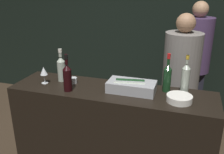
{
  "coord_description": "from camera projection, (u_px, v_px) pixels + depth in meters",
  "views": [
    {
      "loc": [
        0.65,
        -1.75,
        1.99
      ],
      "look_at": [
        0.0,
        0.28,
        1.19
      ],
      "focal_mm": 40.0,
      "sensor_mm": 36.0,
      "label": 1
    }
  ],
  "objects": [
    {
      "name": "red_wine_bottle_burgundy",
      "position": [
        167.0,
        77.0,
        2.23
      ],
      "size": [
        0.07,
        0.07,
        0.35
      ],
      "color": "#143319",
      "rests_on": "bar_counter"
    },
    {
      "name": "wine_glass",
      "position": [
        44.0,
        71.0,
        2.41
      ],
      "size": [
        0.07,
        0.07,
        0.17
      ],
      "color": "silver",
      "rests_on": "bar_counter"
    },
    {
      "name": "red_wine_bottle_black_foil",
      "position": [
        67.0,
        76.0,
        2.24
      ],
      "size": [
        0.08,
        0.08,
        0.34
      ],
      "color": "black",
      "rests_on": "bar_counter"
    },
    {
      "name": "ice_bin_with_bottles",
      "position": [
        131.0,
        86.0,
        2.25
      ],
      "size": [
        0.43,
        0.22,
        0.11
      ],
      "color": "#9EA0A5",
      "rests_on": "bar_counter"
    },
    {
      "name": "rose_wine_bottle",
      "position": [
        185.0,
        78.0,
        2.16
      ],
      "size": [
        0.07,
        0.07,
        0.36
      ],
      "color": "#9EA899",
      "rests_on": "bar_counter"
    },
    {
      "name": "bar_counter",
      "position": [
        111.0,
        139.0,
        2.48
      ],
      "size": [
        1.9,
        0.51,
        1.07
      ],
      "color": "black",
      "rests_on": "ground_plane"
    },
    {
      "name": "person_blond_tee",
      "position": [
        194.0,
        60.0,
        3.51
      ],
      "size": [
        0.42,
        0.42,
        1.78
      ],
      "rotation": [
        0.0,
        0.0,
        1.15
      ],
      "color": "black",
      "rests_on": "ground_plane"
    },
    {
      "name": "wall_back_chalkboard",
      "position": [
        150.0,
        23.0,
        3.98
      ],
      "size": [
        6.4,
        0.06,
        2.8
      ],
      "color": "black",
      "rests_on": "ground_plane"
    },
    {
      "name": "person_in_hoodie",
      "position": [
        180.0,
        80.0,
        2.9
      ],
      "size": [
        0.41,
        0.41,
        1.7
      ],
      "rotation": [
        0.0,
        0.0,
        0.27
      ],
      "color": "black",
      "rests_on": "ground_plane"
    },
    {
      "name": "white_wine_bottle",
      "position": [
        61.0,
        68.0,
        2.47
      ],
      "size": [
        0.08,
        0.08,
        0.33
      ],
      "color": "#9EA899",
      "rests_on": "bar_counter"
    },
    {
      "name": "bowl_white",
      "position": [
        179.0,
        98.0,
        2.06
      ],
      "size": [
        0.21,
        0.21,
        0.06
      ],
      "color": "silver",
      "rests_on": "bar_counter"
    },
    {
      "name": "candle_votive",
      "position": [
        73.0,
        80.0,
        2.45
      ],
      "size": [
        0.07,
        0.07,
        0.06
      ],
      "color": "silver",
      "rests_on": "bar_counter"
    }
  ]
}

